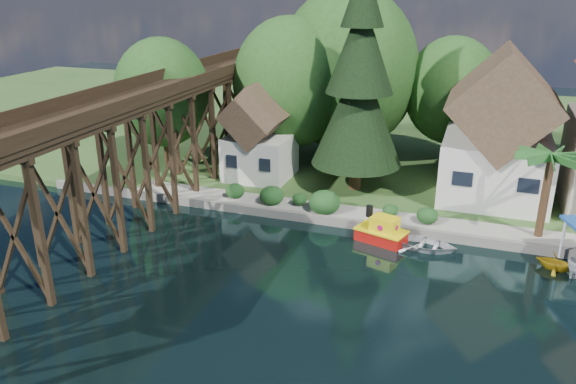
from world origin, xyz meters
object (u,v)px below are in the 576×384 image
(shed, at_px, (260,138))
(boat_white_a, at_px, (425,243))
(boat_yellow, at_px, (556,260))
(trestle_bridge, at_px, (139,144))
(tugboat, at_px, (382,232))
(house_left, at_px, (499,136))
(conifer, at_px, (359,85))
(palm_tree, at_px, (551,160))

(shed, distance_m, boat_white_a, 16.69)
(shed, relative_size, boat_yellow, 3.59)
(trestle_bridge, height_order, boat_white_a, trestle_bridge)
(tugboat, height_order, boat_white_a, tugboat)
(boat_yellow, bearing_deg, trestle_bridge, 109.01)
(trestle_bridge, relative_size, tugboat, 12.55)
(house_left, height_order, conifer, conifer)
(trestle_bridge, height_order, boat_yellow, trestle_bridge)
(trestle_bridge, xyz_separation_m, boat_white_a, (19.24, 1.31, -4.95))
(conifer, bearing_deg, house_left, 9.60)
(house_left, bearing_deg, tugboat, -124.71)
(house_left, xyz_separation_m, boat_white_a, (-3.76, -9.52, -4.74))
(house_left, distance_m, conifer, 10.73)
(house_left, bearing_deg, trestle_bridge, -154.79)
(tugboat, bearing_deg, house_left, 55.29)
(tugboat, relative_size, boat_yellow, 1.61)
(trestle_bridge, bearing_deg, boat_white_a, 3.90)
(tugboat, distance_m, boat_yellow, 10.18)
(conifer, bearing_deg, shed, 178.59)
(conifer, xyz_separation_m, boat_white_a, (6.26, -7.82, -8.16))
(conifer, relative_size, tugboat, 4.76)
(house_left, relative_size, shed, 1.40)
(boat_white_a, bearing_deg, tugboat, 94.73)
(palm_tree, distance_m, tugboat, 11.02)
(shed, height_order, conifer, conifer)
(trestle_bridge, relative_size, boat_white_a, 11.39)
(tugboat, xyz_separation_m, boat_white_a, (2.76, -0.10, -0.28))
(trestle_bridge, xyz_separation_m, boat_yellow, (26.65, 1.02, -4.77))
(tugboat, bearing_deg, conifer, 114.43)
(conifer, bearing_deg, trestle_bridge, -144.86)
(conifer, bearing_deg, palm_tree, -20.24)
(trestle_bridge, distance_m, conifer, 16.19)
(trestle_bridge, height_order, shed, trestle_bridge)
(house_left, height_order, tugboat, house_left)
(palm_tree, xyz_separation_m, boat_yellow, (0.76, -3.34, -5.03))
(conifer, bearing_deg, boat_white_a, -51.32)
(house_left, distance_m, boat_yellow, 11.41)
(trestle_bridge, distance_m, house_left, 25.42)
(conifer, distance_m, boat_yellow, 17.79)
(shed, bearing_deg, boat_white_a, -29.38)
(house_left, xyz_separation_m, boat_yellow, (3.65, -9.80, -4.56))
(trestle_bridge, relative_size, boat_yellow, 20.22)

